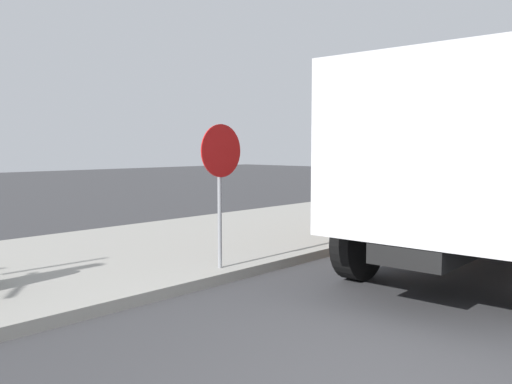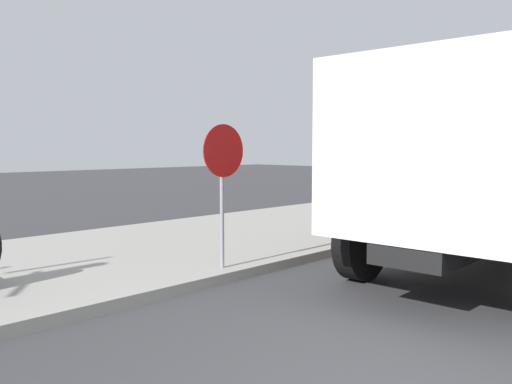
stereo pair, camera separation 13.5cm
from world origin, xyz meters
name	(u,v)px [view 1 (the left image)]	position (x,y,z in m)	size (l,w,h in m)	color
stop_sign	(221,169)	(2.36, 4.28, 1.60)	(0.76, 0.08, 2.09)	gray
dump_truck_orange	(499,166)	(5.82, 1.59, 1.61)	(7.06, 2.95, 3.00)	orange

